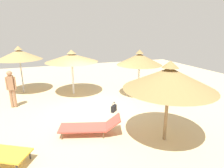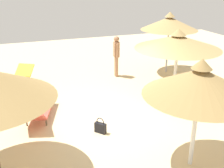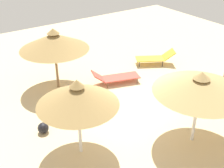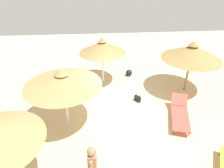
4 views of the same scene
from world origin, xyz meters
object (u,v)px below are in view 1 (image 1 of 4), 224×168
(handbag, at_px, (114,108))
(beach_ball, at_px, (164,100))
(parasol_umbrella_near_right, at_px, (72,58))
(parasol_umbrella_far_left, at_px, (139,59))
(parasol_umbrella_back, at_px, (19,55))
(person_standing_front, at_px, (11,87))
(parasol_umbrella_near_left, at_px, (169,78))
(lounge_chair_center, at_px, (91,126))

(handbag, bearing_deg, beach_ball, 179.98)
(parasol_umbrella_near_right, xyz_separation_m, parasol_umbrella_far_left, (-3.34, 1.59, -0.03))
(parasol_umbrella_back, xyz_separation_m, parasol_umbrella_far_left, (-6.09, 2.90, -0.16))
(person_standing_front, height_order, beach_ball, person_standing_front)
(handbag, bearing_deg, person_standing_front, -26.18)
(parasol_umbrella_near_left, height_order, person_standing_front, parasol_umbrella_near_left)
(parasol_umbrella_near_left, height_order, lounge_chair_center, parasol_umbrella_near_left)
(parasol_umbrella_near_left, relative_size, parasol_umbrella_far_left, 1.12)
(lounge_chair_center, bearing_deg, beach_ball, -159.54)
(parasol_umbrella_near_left, distance_m, person_standing_front, 7.09)
(parasol_umbrella_near_left, relative_size, person_standing_front, 1.62)
(parasol_umbrella_near_left, relative_size, beach_ball, 7.50)
(beach_ball, bearing_deg, person_standing_front, -16.93)
(parasol_umbrella_back, bearing_deg, person_standing_front, 83.98)
(parasol_umbrella_near_right, distance_m, parasol_umbrella_near_left, 6.20)
(parasol_umbrella_near_right, bearing_deg, lounge_chair_center, 88.35)
(parasol_umbrella_near_left, bearing_deg, person_standing_front, -43.06)
(beach_ball, bearing_deg, parasol_umbrella_near_left, 55.63)
(parasol_umbrella_back, xyz_separation_m, handbag, (-4.05, 4.47, -2.05))
(parasol_umbrella_near_right, height_order, parasol_umbrella_back, parasol_umbrella_back)
(parasol_umbrella_far_left, xyz_separation_m, lounge_chair_center, (3.48, 3.09, -1.75))
(parasol_umbrella_far_left, relative_size, handbag, 5.49)
(lounge_chair_center, xyz_separation_m, handbag, (-1.44, -1.52, -0.15))
(lounge_chair_center, height_order, handbag, lounge_chair_center)
(parasol_umbrella_near_left, distance_m, parasol_umbrella_far_left, 4.41)
(parasol_umbrella_near_right, xyz_separation_m, beach_ball, (-3.95, 3.16, -1.90))
(parasol_umbrella_back, bearing_deg, beach_ball, 146.26)
(person_standing_front, distance_m, handbag, 4.86)
(parasol_umbrella_near_right, height_order, parasol_umbrella_far_left, parasol_umbrella_far_left)
(parasol_umbrella_far_left, xyz_separation_m, beach_ball, (-0.60, 1.57, -1.87))
(lounge_chair_center, height_order, beach_ball, lounge_chair_center)
(lounge_chair_center, distance_m, person_standing_front, 4.68)
(parasol_umbrella_near_left, distance_m, lounge_chair_center, 3.11)
(parasol_umbrella_back, height_order, lounge_chair_center, parasol_umbrella_back)
(person_standing_front, relative_size, beach_ball, 4.64)
(parasol_umbrella_near_left, distance_m, handbag, 3.41)
(parasol_umbrella_near_left, bearing_deg, parasol_umbrella_back, -55.71)
(handbag, bearing_deg, parasol_umbrella_far_left, -142.54)
(parasol_umbrella_near_left, xyz_separation_m, person_standing_front, (5.12, -4.78, -1.11))
(parasol_umbrella_near_left, xyz_separation_m, handbag, (0.82, -2.67, -1.95))
(parasol_umbrella_back, bearing_deg, lounge_chair_center, 113.55)
(parasol_umbrella_near_right, distance_m, parasol_umbrella_far_left, 3.70)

